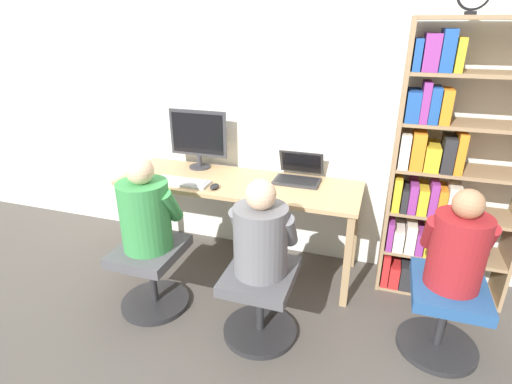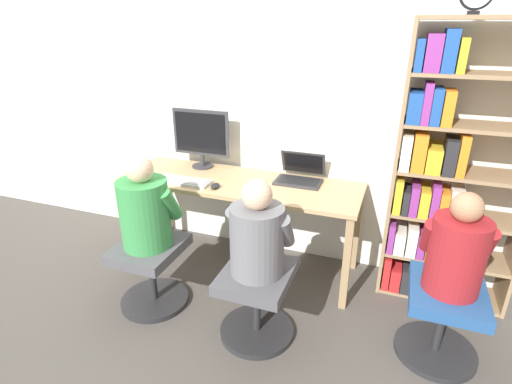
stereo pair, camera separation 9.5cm
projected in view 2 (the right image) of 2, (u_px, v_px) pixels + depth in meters
name	position (u px, v px, depth m)	size (l,w,h in m)	color
ground_plane	(226.00, 284.00, 3.04)	(14.00, 14.00, 0.00)	#4C4742
wall_back	(256.00, 97.00, 3.11)	(10.00, 0.05, 2.60)	silver
desk	(240.00, 191.00, 3.04)	(1.82, 0.60, 0.73)	tan
desktop_monitor	(201.00, 137.00, 3.21)	(0.49, 0.17, 0.48)	#333338
laptop	(300.00, 175.00, 3.00)	(0.34, 0.29, 0.21)	#2D2D30
keyboard	(183.00, 181.00, 2.98)	(0.43, 0.15, 0.03)	#B2B2B7
computer_mouse_by_keyboard	(215.00, 186.00, 2.88)	(0.06, 0.09, 0.04)	black
office_chair_left	(151.00, 269.00, 2.74)	(0.47, 0.47, 0.47)	#262628
office_chair_right	(257.00, 297.00, 2.45)	(0.47, 0.47, 0.47)	#262628
person_at_monitor	(145.00, 209.00, 2.56)	(0.39, 0.33, 0.62)	#388C47
person_at_laptop	(257.00, 235.00, 2.28)	(0.39, 0.31, 0.58)	slate
bookshelf	(441.00, 184.00, 2.63)	(0.83, 0.32, 1.87)	#997A56
office_chair_side	(442.00, 316.00, 2.30)	(0.47, 0.47, 0.47)	#262628
person_near_shelf	(457.00, 250.00, 2.13)	(0.36, 0.31, 0.58)	maroon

